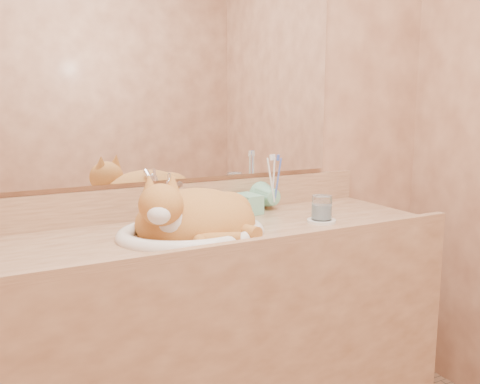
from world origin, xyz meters
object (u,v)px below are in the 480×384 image
sink_basin (191,212)px  cat (192,215)px  soap_dispenser (257,194)px  water_glass (322,208)px  vanity_counter (211,350)px  toothbrush_cup (274,199)px

sink_basin → cat: 0.01m
soap_dispenser → water_glass: 0.25m
cat → water_glass: bearing=11.5°
vanity_counter → soap_dispenser: size_ratio=9.71×
vanity_counter → soap_dispenser: soap_dispenser is taller
sink_basin → toothbrush_cup: size_ratio=4.51×
water_glass → sink_basin: bearing=173.0°
cat → toothbrush_cup: 0.46m
cat → soap_dispenser: 0.35m
sink_basin → water_glass: sink_basin is taller
toothbrush_cup → soap_dispenser: bearing=-158.7°
water_glass → cat: bearing=172.7°
sink_basin → soap_dispenser: (0.32, 0.14, 0.01)m
cat → sink_basin: bearing=-126.0°
sink_basin → soap_dispenser: soap_dispenser is taller
vanity_counter → toothbrush_cup: size_ratio=15.02×
vanity_counter → sink_basin: (-0.07, -0.02, 0.50)m
soap_dispenser → sink_basin: bearing=-162.3°
cat → soap_dispenser: cat is taller
vanity_counter → cat: cat is taller
vanity_counter → sink_basin: size_ratio=3.33×
vanity_counter → toothbrush_cup: toothbrush_cup is taller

